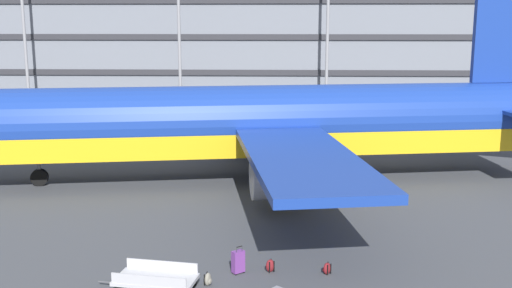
{
  "coord_description": "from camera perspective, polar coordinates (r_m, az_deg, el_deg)",
  "views": [
    {
      "loc": [
        2.98,
        -33.53,
        8.68
      ],
      "look_at": [
        1.96,
        -5.42,
        3.0
      ],
      "focal_mm": 43.3,
      "sensor_mm": 36.0,
      "label": 1
    }
  ],
  "objects": [
    {
      "name": "suitcase_laid_flat",
      "position": [
        21.81,
        -1.66,
        -10.79
      ],
      "size": [
        0.49,
        0.46,
        1.01
      ],
      "color": "#72388C",
      "rests_on": "ground_plane"
    },
    {
      "name": "backpack_small",
      "position": [
        21.02,
        -4.45,
        -12.37
      ],
      "size": [
        0.3,
        0.37,
        0.5
      ],
      "color": "gray",
      "rests_on": "ground_plane"
    },
    {
      "name": "backpack_orange",
      "position": [
        22.01,
        1.31,
        -11.19
      ],
      "size": [
        0.4,
        0.39,
        0.51
      ],
      "color": "maroon",
      "rests_on": "ground_plane"
    },
    {
      "name": "airliner",
      "position": [
        33.73,
        0.55,
        1.89
      ],
      "size": [
        36.66,
        29.66,
        10.95
      ],
      "color": "navy",
      "rests_on": "ground_plane"
    },
    {
      "name": "backpack_teal",
      "position": [
        21.95,
        6.56,
        -11.37
      ],
      "size": [
        0.37,
        0.37,
        0.48
      ],
      "color": "maroon",
      "rests_on": "ground_plane"
    },
    {
      "name": "baggage_cart",
      "position": [
        20.7,
        -9.27,
        -12.25
      ],
      "size": [
        3.37,
        1.7,
        0.82
      ],
      "color": "#B7B7BC",
      "rests_on": "ground_plane"
    },
    {
      "name": "terminal_structure",
      "position": [
        85.22,
        0.06,
        10.0
      ],
      "size": [
        161.15,
        15.98,
        13.16
      ],
      "color": "slate",
      "rests_on": "ground_plane"
    },
    {
      "name": "ground_plane",
      "position": [
        34.76,
        -2.92,
        -3.06
      ],
      "size": [
        600.0,
        600.0,
        0.0
      ],
      "primitive_type": "plane",
      "color": "#424449"
    }
  ]
}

